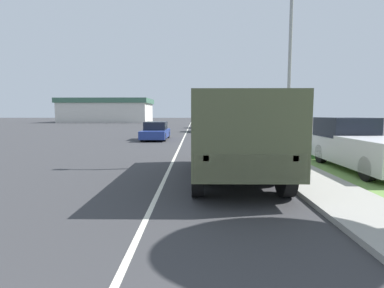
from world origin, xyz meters
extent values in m
plane|color=#38383A|center=(0.00, 40.00, 0.00)|extent=(180.00, 180.00, 0.00)
cube|color=silver|center=(0.00, 40.00, 0.00)|extent=(0.12, 120.00, 0.00)
cube|color=#9E9B93|center=(4.50, 40.00, 0.06)|extent=(1.80, 120.00, 0.12)
cube|color=#6B9347|center=(8.90, 40.00, 0.01)|extent=(7.00, 120.00, 0.02)
cube|color=#606647|center=(2.14, 13.51, 1.60)|extent=(2.50, 1.89, 1.99)
cube|color=#4C5138|center=(2.14, 10.14, 1.60)|extent=(2.50, 4.85, 2.00)
cube|color=#606647|center=(2.14, 7.77, 0.96)|extent=(2.37, 0.10, 0.60)
cube|color=red|center=(1.20, 7.75, 1.16)|extent=(0.12, 0.06, 0.12)
cube|color=red|center=(3.07, 7.75, 1.16)|extent=(0.12, 0.06, 0.12)
cylinder|color=black|center=(1.04, 13.42, 0.58)|extent=(0.30, 1.15, 1.15)
cylinder|color=black|center=(3.23, 13.42, 0.58)|extent=(0.30, 1.15, 1.15)
cylinder|color=black|center=(1.04, 8.93, 0.58)|extent=(0.30, 1.15, 1.15)
cylinder|color=black|center=(3.23, 8.93, 0.58)|extent=(0.30, 1.15, 1.15)
cylinder|color=black|center=(1.04, 10.39, 0.58)|extent=(0.30, 1.15, 1.15)
cylinder|color=black|center=(3.23, 10.39, 0.58)|extent=(0.30, 1.15, 1.15)
cube|color=navy|center=(-2.15, 25.08, 0.47)|extent=(1.88, 4.80, 0.59)
cube|color=black|center=(-2.15, 25.18, 1.09)|extent=(1.65, 2.16, 0.63)
cylinder|color=black|center=(-2.99, 26.62, 0.32)|extent=(0.20, 0.64, 0.64)
cylinder|color=black|center=(-1.32, 26.62, 0.32)|extent=(0.20, 0.64, 0.64)
cylinder|color=black|center=(-2.99, 23.54, 0.32)|extent=(0.20, 0.64, 0.64)
cylinder|color=black|center=(-1.32, 23.54, 0.32)|extent=(0.20, 0.64, 0.64)
cube|color=#336B3D|center=(1.58, 34.94, 0.55)|extent=(1.70, 4.55, 0.74)
cube|color=black|center=(1.58, 35.03, 1.29)|extent=(1.50, 2.05, 0.75)
cylinder|color=black|center=(0.83, 36.40, 0.32)|extent=(0.20, 0.64, 0.64)
cylinder|color=black|center=(2.34, 36.40, 0.32)|extent=(0.20, 0.64, 0.64)
cylinder|color=black|center=(0.83, 33.49, 0.32)|extent=(0.20, 0.64, 0.64)
cylinder|color=black|center=(2.34, 33.49, 0.32)|extent=(0.20, 0.64, 0.64)
cube|color=silver|center=(1.54, 43.44, 0.51)|extent=(1.71, 4.44, 0.66)
cube|color=black|center=(1.54, 43.53, 1.18)|extent=(1.50, 2.00, 0.68)
cylinder|color=black|center=(0.78, 44.87, 0.32)|extent=(0.20, 0.64, 0.64)
cylinder|color=black|center=(2.29, 44.87, 0.32)|extent=(0.20, 0.64, 0.64)
cylinder|color=black|center=(0.78, 42.02, 0.32)|extent=(0.20, 0.64, 0.64)
cylinder|color=black|center=(2.29, 42.02, 0.32)|extent=(0.20, 0.64, 0.64)
cube|color=black|center=(1.95, 59.81, 0.49)|extent=(1.86, 4.63, 0.62)
cube|color=black|center=(1.95, 59.91, 1.12)|extent=(1.64, 2.09, 0.65)
cylinder|color=black|center=(1.12, 61.30, 0.32)|extent=(0.20, 0.64, 0.64)
cylinder|color=black|center=(2.78, 61.30, 0.32)|extent=(0.20, 0.64, 0.64)
cylinder|color=black|center=(1.12, 58.33, 0.32)|extent=(0.20, 0.64, 0.64)
cylinder|color=black|center=(2.78, 58.33, 0.32)|extent=(0.20, 0.64, 0.64)
cube|color=silver|center=(7.07, 12.30, 0.69)|extent=(1.90, 5.17, 0.88)
cube|color=black|center=(7.07, 13.80, 1.52)|extent=(1.75, 2.17, 0.78)
cube|color=silver|center=(7.07, 11.21, 1.19)|extent=(1.90, 3.00, 0.12)
cylinder|color=black|center=(6.24, 14.00, 0.40)|extent=(0.24, 0.76, 0.76)
cylinder|color=black|center=(7.90, 14.00, 0.40)|extent=(0.24, 0.76, 0.76)
cylinder|color=black|center=(6.24, 10.59, 0.40)|extent=(0.24, 0.76, 0.76)
cylinder|color=gray|center=(4.75, 13.81, 4.04)|extent=(0.14, 0.14, 7.85)
cube|color=#3D7042|center=(6.20, 15.23, 0.37)|extent=(0.55, 0.45, 0.70)
cube|color=beige|center=(-18.78, 68.89, 2.09)|extent=(18.67, 11.08, 4.18)
cube|color=#3D6651|center=(-18.78, 68.89, 4.71)|extent=(19.42, 11.52, 1.05)
camera|label=1|loc=(0.98, 1.55, 2.10)|focal=28.00mm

